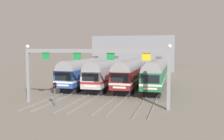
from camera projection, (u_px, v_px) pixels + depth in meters
ground_plane at (119, 88)px, 42.39m from camera, size 160.00×160.00×0.00m
track_bed at (136, 76)px, 58.80m from camera, size 13.43×70.00×0.15m
commuter_train_blue at (85, 71)px, 43.62m from camera, size 2.88×18.06×5.05m
commuter_train_stainless at (108, 71)px, 42.64m from camera, size 2.88×18.06×5.05m
commuter_train_maroon at (131, 72)px, 41.66m from camera, size 2.88×18.06×4.77m
commuter_train_green at (156, 72)px, 40.69m from camera, size 2.88×18.06×5.05m
catenary_gantry at (94, 61)px, 28.92m from camera, size 17.17×0.44×6.97m
yard_signal_mast at (55, 90)px, 28.42m from camera, size 0.28×0.35×2.78m
maintenance_building at (134, 53)px, 76.78m from camera, size 23.49×10.00×10.04m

